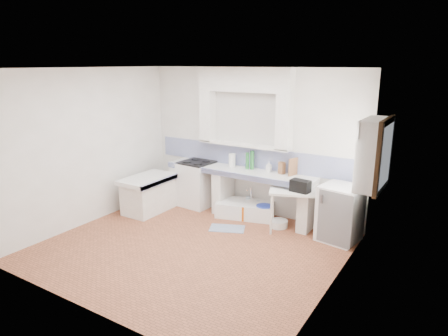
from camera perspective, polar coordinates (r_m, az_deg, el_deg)
The scene contains 36 objects.
floor at distance 6.58m, azimuth -4.70°, elevation -11.21°, with size 4.50×4.50×0.00m, color #9D5537.
ceiling at distance 5.92m, azimuth -5.28°, elevation 13.95°, with size 4.50×4.50×0.00m, color white.
wall_back at distance 7.75m, azimuth 3.92°, elevation 3.74°, with size 4.50×4.50×0.00m, color white.
wall_front at distance 4.73m, azimuth -19.68°, elevation -4.36°, with size 4.50×4.50×0.00m, color white.
wall_left at distance 7.64m, azimuth -18.64°, elevation 2.83°, with size 4.50×4.50×0.00m, color white.
wall_right at distance 5.12m, azimuth 15.65°, elevation -2.57°, with size 4.50×4.50×0.00m, color white.
alcove_mass at distance 7.56m, azimuth 2.94°, elevation 12.45°, with size 1.90×0.25×0.45m, color white.
window_frame at distance 6.17m, azimuth 20.55°, elevation 1.86°, with size 0.35×0.86×1.06m, color #352210.
lace_valance at distance 6.13m, azimuth 19.54°, elevation 5.49°, with size 0.01×0.84×0.24m, color white.
counter_slab at distance 7.67m, azimuth 2.13°, elevation -0.50°, with size 3.00×0.60×0.08m, color white.
counter_lip at distance 7.44m, azimuth 1.06°, elevation -0.98°, with size 3.00×0.04×0.10m, color navy.
counter_pier_left at distance 8.55m, azimuth -6.07°, elevation -2.10°, with size 0.20×0.55×0.82m, color white.
counter_pier_mid at distance 7.97m, azimuth -0.08°, elevation -3.27°, with size 0.20×0.55×0.82m, color white.
counter_pier_right at distance 7.25m, azimuth 11.79°, elevation -5.47°, with size 0.20×0.55×0.82m, color white.
peninsula_top at distance 8.02m, azimuth -10.75°, elevation -1.56°, with size 0.70×1.10×0.08m, color white.
peninsula_base at distance 8.12m, azimuth -10.63°, elevation -3.93°, with size 0.60×1.00×0.62m, color white.
peninsula_lip at distance 7.81m, azimuth -8.96°, elevation -1.93°, with size 0.04×1.10×0.10m, color navy.
backsplash at distance 7.80m, azimuth 3.83°, elevation 1.56°, with size 4.27×0.03×0.40m, color navy.
stove at distance 8.28m, azimuth -3.85°, elevation -2.32°, with size 0.64×0.61×0.90m, color white.
sink at distance 7.78m, azimuth 3.08°, elevation -5.94°, with size 1.07×0.58×0.26m, color white.
side_table at distance 7.11m, azimuth 10.14°, elevation -6.04°, with size 0.91×0.51×0.04m, color white.
fridge at distance 6.93m, azimuth 16.16°, elevation -6.20°, with size 0.61×0.61×0.94m, color white.
bucket_red at distance 7.92m, azimuth 1.05°, elevation -5.48°, with size 0.29×0.29×0.27m, color #AA3A12.
bucket_orange at distance 7.65m, azimuth 2.96°, elevation -6.21°, with size 0.31×0.31×0.28m, color #D65B07.
bucket_blue at distance 7.59m, azimuth 5.75°, elevation -6.39°, with size 0.32×0.32×0.30m, color #213AC2.
basin_white at distance 7.37m, azimuth 7.78°, elevation -7.83°, with size 0.33×0.33×0.13m, color white.
water_bottle_a at distance 7.94m, azimuth 3.43°, elevation -5.22°, with size 0.09×0.09×0.33m, color silver.
water_bottle_b at distance 7.86m, azimuth 4.86°, elevation -5.66°, with size 0.08×0.08×0.29m, color silver.
black_bag at distance 6.89m, azimuth 10.80°, elevation -2.53°, with size 0.33×0.19×0.21m, color black.
green_bottle_a at distance 7.66m, azimuth 3.34°, elevation 1.01°, with size 0.07×0.07×0.32m, color #246C2F.
green_bottle_b at distance 7.65m, azimuth 4.01°, elevation 1.11°, with size 0.08×0.08×0.36m, color #246C2F.
knife_block at distance 7.41m, azimuth 8.21°, elevation 0.01°, with size 0.11×0.09×0.22m, color #93633B.
cutting_board at distance 7.31m, azimuth 9.80°, elevation 0.15°, with size 0.02×0.24×0.32m, color #93633B.
paper_towel at distance 7.83m, azimuth 1.16°, elevation 1.10°, with size 0.13×0.13×0.26m, color white.
soap_bottle at distance 7.51m, azimuth 6.40°, elevation 0.20°, with size 0.09×0.09×0.20m, color white.
rug at distance 7.25m, azimuth 0.45°, elevation -8.58°, with size 0.62×0.35×0.01m, color #3B5685.
Camera 1 is at (3.57, -4.72, 2.88)m, focal length 32.16 mm.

